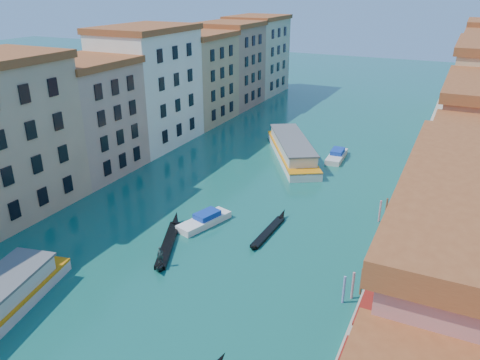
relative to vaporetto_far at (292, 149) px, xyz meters
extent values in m
cube|color=tan|center=(-26.54, -19.54, 6.75)|extent=(12.00, 14.00, 16.50)
cube|color=brown|center=(-26.54, -19.54, 15.50)|extent=(12.80, 14.40, 1.00)
cube|color=#EFDFC3|center=(-26.54, -3.54, 8.50)|extent=(12.00, 18.00, 20.00)
cube|color=brown|center=(-26.54, -3.54, 19.00)|extent=(12.80, 18.40, 1.00)
cube|color=tan|center=(-26.54, 13.46, 7.25)|extent=(12.00, 16.00, 17.50)
cube|color=brown|center=(-26.54, 13.46, 16.50)|extent=(12.80, 16.40, 1.00)
cube|color=#A07359|center=(-26.54, 28.96, 7.75)|extent=(12.00, 15.00, 18.50)
cube|color=brown|center=(-26.54, 28.96, 17.50)|extent=(12.80, 15.40, 1.00)
cube|color=tan|center=(-26.54, 44.96, 8.00)|extent=(12.00, 17.00, 19.00)
cube|color=brown|center=(-26.54, 44.96, 18.00)|extent=(12.80, 17.40, 1.00)
cube|color=#B0A68D|center=(21.46, -9.54, -1.00)|extent=(4.00, 140.00, 1.00)
cube|color=maroon|center=(21.66, -35.54, 1.50)|extent=(3.20, 12.60, 0.25)
cylinder|color=#5B5B5E|center=(20.26, -39.74, 0.00)|extent=(0.12, 0.12, 3.00)
cylinder|color=#5B5B5E|center=(20.26, -31.34, 0.00)|extent=(0.12, 0.12, 3.00)
cylinder|color=#53341C|center=(17.96, -35.54, -0.20)|extent=(0.24, 0.24, 3.20)
cylinder|color=#53341C|center=(18.56, -34.54, -0.20)|extent=(0.24, 0.24, 3.20)
cylinder|color=#53341C|center=(19.16, -33.54, -0.20)|extent=(0.24, 0.24, 3.20)
cylinder|color=#53341C|center=(17.96, -17.54, -0.20)|extent=(0.24, 0.24, 3.20)
cylinder|color=#53341C|center=(18.56, -16.54, -0.20)|extent=(0.24, 0.24, 3.20)
cylinder|color=#53341C|center=(19.16, -15.54, -0.20)|extent=(0.24, 0.24, 3.20)
cube|color=white|center=(0.00, 0.00, -0.83)|extent=(15.82, 21.73, 1.34)
cube|color=silver|center=(0.00, 0.00, 0.63)|extent=(13.04, 17.62, 1.79)
cube|color=#5B5B5E|center=(0.00, 0.00, 1.69)|extent=(13.61, 18.27, 0.28)
cube|color=orange|center=(0.00, 0.00, -0.21)|extent=(15.87, 21.76, 0.28)
cube|color=black|center=(-2.59, -34.07, -1.25)|extent=(5.07, 9.54, 0.49)
cone|color=black|center=(-4.79, -29.04, -0.84)|extent=(1.79, 2.42, 1.84)
cone|color=black|center=(-0.39, -39.10, -0.95)|extent=(1.64, 2.07, 1.63)
imported|color=#253634|center=(-0.91, -37.89, -0.11)|extent=(0.81, 0.69, 1.89)
cube|color=black|center=(6.59, -26.41, -1.30)|extent=(1.20, 8.08, 0.40)
cone|color=black|center=(6.71, -21.93, -0.96)|extent=(0.85, 1.82, 1.50)
cone|color=black|center=(6.47, -30.88, -1.05)|extent=(0.84, 1.51, 1.32)
cube|color=white|center=(-1.44, -27.80, -1.08)|extent=(4.38, 7.70, 0.84)
cube|color=#13369E|center=(-1.29, -27.30, -0.34)|extent=(2.73, 3.57, 0.73)
cube|color=silver|center=(7.17, 2.49, -1.07)|extent=(2.73, 7.64, 0.86)
cube|color=#13369E|center=(7.14, 3.03, -0.31)|extent=(2.09, 3.32, 0.75)
camera|label=1|loc=(24.93, -72.15, 26.19)|focal=35.00mm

